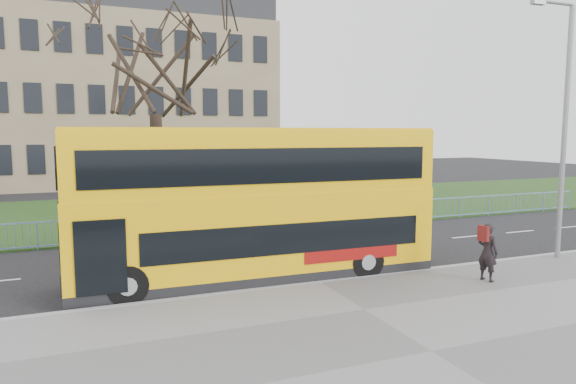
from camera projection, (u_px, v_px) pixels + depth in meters
The scene contains 10 objects.
ground at pixel (299, 272), 16.46m from camera, with size 120.00×120.00×0.00m, color black.
pavement at pixel (431, 354), 10.24m from camera, with size 80.00×10.50×0.12m, color slate.
kerb at pixel (319, 283), 15.03m from camera, with size 80.00×0.20×0.14m, color gray.
grass_verge at pixel (201, 210), 29.63m from camera, with size 80.00×15.40×0.08m, color #1B3613.
guard_railing at pixel (239, 222), 22.48m from camera, with size 40.00×0.12×1.10m, color #6988BB, non-canonical shape.
bare_tree at pixel (155, 92), 23.83m from camera, with size 8.74×8.74×12.49m, color black, non-canonical shape.
civic_building at pixel (94, 104), 46.04m from camera, with size 30.00×15.00×14.00m, color #7E6A50.
yellow_bus at pixel (257, 200), 15.46m from camera, with size 10.88×2.84×4.54m.
pedestrian at pixel (488, 252), 15.03m from camera, with size 0.62×0.41×1.71m, color black.
street_lamp at pixel (563, 122), 17.38m from camera, with size 1.82×0.22×8.60m.
Camera 1 is at (-6.33, -14.76, 4.45)m, focal length 32.00 mm.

